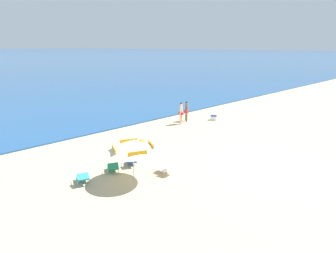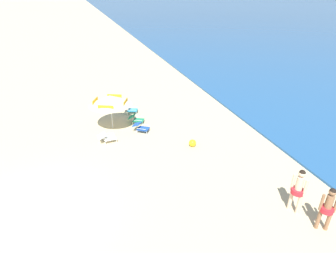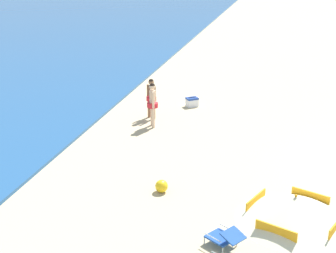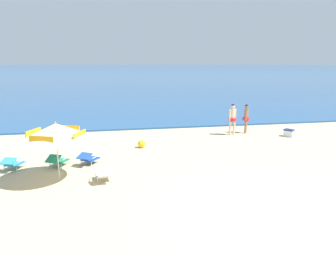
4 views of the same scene
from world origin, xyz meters
TOP-DOWN VIEW (x-y plane):
  - beach_umbrella_striped_main at (-5.98, 3.47)m, footprint 3.18×3.18m
  - lounge_chair_under_umbrella at (-4.46, 3.01)m, footprint 0.65×0.94m
  - lounge_chair_facing_sea at (-5.08, 4.91)m, footprint 0.92×1.01m
  - person_standing_near_shore at (2.44, 8.74)m, footprint 0.48×0.42m
  - person_standing_beside at (3.39, 9.06)m, footprint 0.40×0.43m
  - cooler_box at (5.31, 7.78)m, footprint 0.58×0.61m
  - beach_ball at (-2.76, 7.02)m, footprint 0.36×0.36m

SIDE VIEW (x-z plane):
  - beach_ball at x=-2.76m, z-range 0.00..0.36m
  - cooler_box at x=5.31m, z-range -0.01..0.42m
  - lounge_chair_under_umbrella at x=-4.46m, z-range 0.02..0.53m
  - lounge_chair_facing_sea at x=-5.08m, z-range 0.02..0.53m
  - person_standing_beside at x=3.39m, z-range 0.13..1.76m
  - person_standing_near_shore at x=2.44m, z-range 0.14..1.86m
  - beach_umbrella_striped_main at x=-5.98m, z-range 0.68..2.69m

